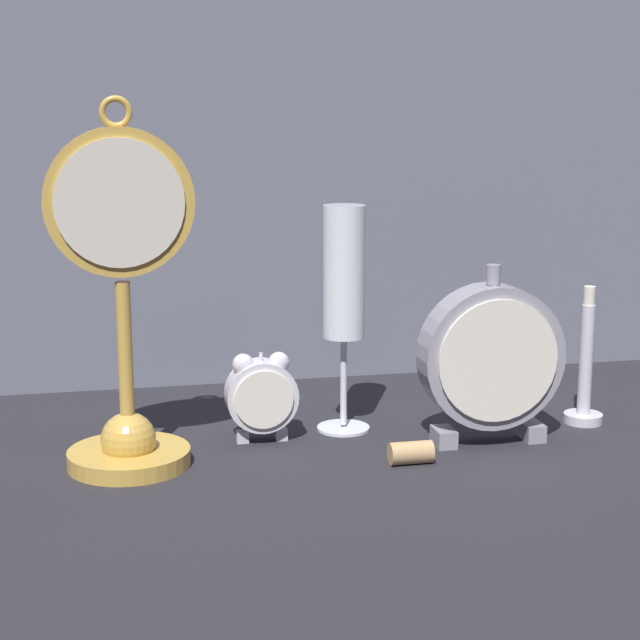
{
  "coord_description": "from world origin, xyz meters",
  "views": [
    {
      "loc": [
        -0.22,
        -0.95,
        0.35
      ],
      "look_at": [
        0.0,
        0.08,
        0.13
      ],
      "focal_mm": 60.0,
      "sensor_mm": 36.0,
      "label": 1
    }
  ],
  "objects": [
    {
      "name": "ground_plane",
      "position": [
        0.0,
        0.0,
        0.0
      ],
      "size": [
        4.0,
        4.0,
        0.0
      ],
      "primitive_type": "plane",
      "color": "#232328"
    },
    {
      "name": "fabric_backdrop_drape",
      "position": [
        0.0,
        0.33,
        0.28
      ],
      "size": [
        1.51,
        0.01,
        0.55
      ],
      "primitive_type": "cube",
      "color": "slate",
      "rests_on": "ground_plane"
    },
    {
      "name": "pocket_watch_on_stand",
      "position": [
        -0.2,
        0.04,
        0.14
      ],
      "size": [
        0.14,
        0.12,
        0.35
      ],
      "color": "gold",
      "rests_on": "ground_plane"
    },
    {
      "name": "alarm_clock_twin_bell",
      "position": [
        -0.06,
        0.09,
        0.05
      ],
      "size": [
        0.07,
        0.03,
        0.09
      ],
      "color": "silver",
      "rests_on": "ground_plane"
    },
    {
      "name": "mantel_clock_silver",
      "position": [
        0.17,
        0.03,
        0.09
      ],
      "size": [
        0.15,
        0.04,
        0.18
      ],
      "color": "gray",
      "rests_on": "ground_plane"
    },
    {
      "name": "champagne_flute",
      "position": [
        0.03,
        0.11,
        0.15
      ],
      "size": [
        0.06,
        0.06,
        0.24
      ],
      "color": "silver",
      "rests_on": "ground_plane"
    },
    {
      "name": "brass_candlestick",
      "position": [
        0.29,
        0.08,
        0.05
      ],
      "size": [
        0.04,
        0.04,
        0.15
      ],
      "color": "silver",
      "rests_on": "ground_plane"
    },
    {
      "name": "wine_cork",
      "position": [
        0.07,
        -0.01,
        0.01
      ],
      "size": [
        0.04,
        0.02,
        0.02
      ],
      "primitive_type": "cylinder",
      "rotation": [
        0.0,
        1.57,
        0.0
      ],
      "color": "tan",
      "rests_on": "ground_plane"
    }
  ]
}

